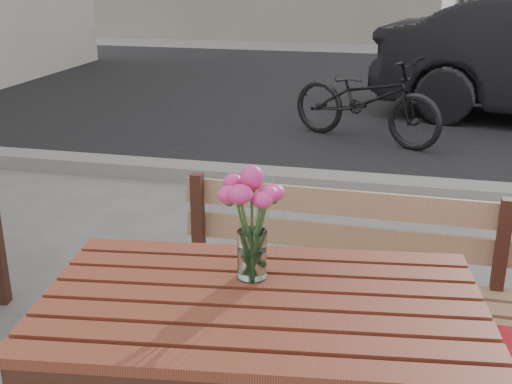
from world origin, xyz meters
TOP-DOWN VIEW (x-y plane):
  - street at (0.00, 5.06)m, footprint 30.00×8.12m
  - main_table at (0.09, -0.11)m, footprint 1.32×0.88m
  - main_bench at (0.23, 0.68)m, footprint 1.35×0.42m
  - main_vase at (0.03, 0.01)m, footprint 0.19×0.19m
  - bicycle at (0.07, 4.51)m, footprint 1.67×1.17m

SIDE VIEW (x-z plane):
  - street at x=0.00m, z-range -0.03..0.09m
  - bicycle at x=0.07m, z-range 0.00..0.83m
  - main_bench at x=0.23m, z-range 0.09..0.93m
  - main_table at x=0.09m, z-range 0.26..1.02m
  - main_vase at x=0.03m, z-range 0.81..1.15m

